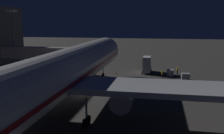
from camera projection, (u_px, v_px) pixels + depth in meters
ground_plane at (85, 95)px, 46.99m from camera, size 320.00×320.00×0.00m
airliner_at_gate at (58, 76)px, 34.34m from camera, size 52.17×67.45×19.57m
jet_bridge at (51, 53)px, 57.69m from camera, size 19.77×3.40×7.72m
apron_floodlight_mast at (13, 35)px, 69.37m from camera, size 2.90×0.50×16.08m
cargo_truck_aft at (147, 65)px, 67.37m from camera, size 2.36×5.86×4.25m
baggage_container_near_belt at (185, 77)px, 59.40m from camera, size 1.80×1.54×1.49m
baggage_container_mid_row at (170, 73)px, 63.96m from camera, size 1.69×1.64×1.49m
ground_crew_near_nose_gear at (177, 70)px, 65.69m from camera, size 0.40×0.40×1.87m
ground_crew_by_belt_loader at (162, 73)px, 61.60m from camera, size 0.40×0.40×1.85m
traffic_cone_nose_port at (116, 73)px, 66.25m from camera, size 0.36×0.36×0.55m
traffic_cone_nose_starboard at (99, 72)px, 67.06m from camera, size 0.36×0.36×0.55m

